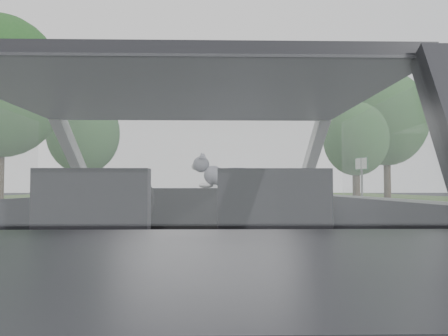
{
  "coord_description": "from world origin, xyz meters",
  "views": [
    {
      "loc": [
        0.14,
        -2.33,
        1.01
      ],
      "look_at": [
        0.2,
        0.6,
        1.14
      ],
      "focal_mm": 35.0,
      "sensor_mm": 36.0,
      "label": 1
    }
  ],
  "objects_px": {
    "subject_car": "(189,240)",
    "other_car": "(227,193)",
    "cat": "(236,176)",
    "highway_sign": "(362,183)"
  },
  "relations": [
    {
      "from": "subject_car",
      "to": "other_car",
      "type": "bearing_deg",
      "value": 87.73
    },
    {
      "from": "subject_car",
      "to": "cat",
      "type": "height_order",
      "value": "subject_car"
    },
    {
      "from": "subject_car",
      "to": "other_car",
      "type": "xyz_separation_m",
      "value": [
        0.71,
        17.92,
        -0.0
      ]
    },
    {
      "from": "cat",
      "to": "highway_sign",
      "type": "distance_m",
      "value": 17.32
    },
    {
      "from": "highway_sign",
      "to": "cat",
      "type": "bearing_deg",
      "value": -126.46
    },
    {
      "from": "cat",
      "to": "other_car",
      "type": "relative_size",
      "value": 0.12
    },
    {
      "from": "subject_car",
      "to": "other_car",
      "type": "distance_m",
      "value": 17.93
    },
    {
      "from": "cat",
      "to": "other_car",
      "type": "xyz_separation_m",
      "value": [
        0.42,
        17.3,
        -0.36
      ]
    },
    {
      "from": "cat",
      "to": "other_car",
      "type": "height_order",
      "value": "other_car"
    },
    {
      "from": "subject_car",
      "to": "other_car",
      "type": "height_order",
      "value": "subject_car"
    }
  ]
}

